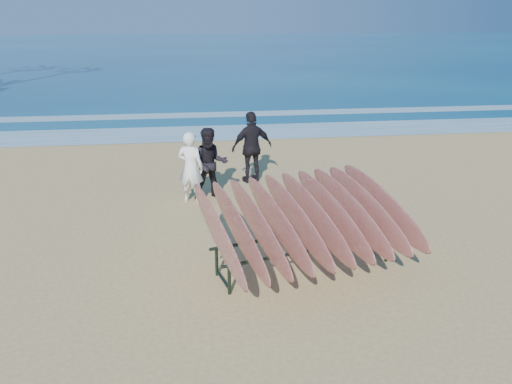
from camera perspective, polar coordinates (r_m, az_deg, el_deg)
ground at (r=9.21m, az=0.64°, el=-7.25°), size 120.00×120.00×0.00m
ocean at (r=63.27m, az=-6.53°, el=15.91°), size 160.00×160.00×0.00m
foam_near at (r=18.64m, az=-3.64°, el=6.81°), size 160.00×160.00×0.00m
foam_far at (r=22.05m, az=-4.26°, el=8.83°), size 160.00×160.00×0.00m
surfboard_rack at (r=8.42m, az=5.69°, el=-2.98°), size 3.77×3.52×1.56m
person_white at (r=11.55m, az=-7.48°, el=2.78°), size 0.72×0.61×1.68m
person_dark_a at (r=11.70m, az=-5.23°, el=3.19°), size 0.88×0.71×1.72m
person_dark_b at (r=12.88m, az=-0.46°, el=5.13°), size 1.17×0.71×1.85m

